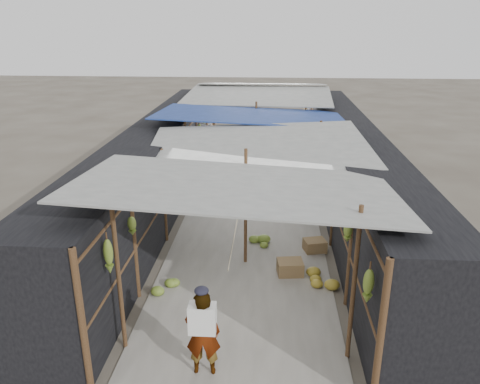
% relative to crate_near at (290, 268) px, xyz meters
% --- Properties ---
extents(ground, '(80.00, 80.00, 0.00)m').
position_rel_crate_near_xyz_m(ground, '(-0.97, -2.54, -0.16)').
color(ground, '#6B6356').
rests_on(ground, ground).
extents(aisle_slab, '(3.60, 16.00, 0.02)m').
position_rel_crate_near_xyz_m(aisle_slab, '(-0.97, 3.96, -0.15)').
color(aisle_slab, '#9E998E').
rests_on(aisle_slab, ground).
extents(stall_left, '(1.40, 15.00, 2.30)m').
position_rel_crate_near_xyz_m(stall_left, '(-3.67, 3.96, 0.99)').
color(stall_left, black).
rests_on(stall_left, ground).
extents(stall_right, '(1.40, 15.00, 2.30)m').
position_rel_crate_near_xyz_m(stall_right, '(1.73, 3.96, 0.99)').
color(stall_right, black).
rests_on(stall_right, ground).
extents(crate_near, '(0.58, 0.48, 0.32)m').
position_rel_crate_near_xyz_m(crate_near, '(0.00, 0.00, 0.00)').
color(crate_near, '#95784C').
rests_on(crate_near, ground).
extents(crate_mid, '(0.56, 0.50, 0.29)m').
position_rel_crate_near_xyz_m(crate_mid, '(0.60, 1.10, -0.01)').
color(crate_mid, '#95784C').
rests_on(crate_mid, ground).
extents(crate_back, '(0.48, 0.40, 0.29)m').
position_rel_crate_near_xyz_m(crate_back, '(-1.90, 8.44, -0.01)').
color(crate_back, '#95784C').
rests_on(crate_back, ground).
extents(black_basin, '(0.60, 0.60, 0.18)m').
position_rel_crate_near_xyz_m(black_basin, '(0.30, 3.36, -0.07)').
color(black_basin, black).
rests_on(black_basin, ground).
extents(vendor_elderly, '(0.54, 0.37, 1.42)m').
position_rel_crate_near_xyz_m(vendor_elderly, '(-1.40, -3.04, 0.55)').
color(vendor_elderly, silver).
rests_on(vendor_elderly, ground).
extents(shopper_blue, '(0.95, 0.84, 1.63)m').
position_rel_crate_near_xyz_m(shopper_blue, '(-1.80, 6.70, 0.66)').
color(shopper_blue, '#213CA6').
rests_on(shopper_blue, ground).
extents(vendor_seated, '(0.45, 0.70, 1.03)m').
position_rel_crate_near_xyz_m(vendor_seated, '(0.53, 3.14, 0.36)').
color(vendor_seated, '#544C48').
rests_on(vendor_seated, ground).
extents(market_canopy, '(5.62, 15.20, 2.77)m').
position_rel_crate_near_xyz_m(market_canopy, '(-0.94, 4.31, 2.25)').
color(market_canopy, brown).
rests_on(market_canopy, ground).
extents(hanging_bananas, '(3.96, 14.35, 0.82)m').
position_rel_crate_near_xyz_m(hanging_bananas, '(-0.97, 4.08, 1.46)').
color(hanging_bananas, olive).
rests_on(hanging_bananas, ground).
extents(floor_bananas, '(3.84, 9.38, 0.36)m').
position_rel_crate_near_xyz_m(floor_bananas, '(-0.80, 3.42, 0.01)').
color(floor_bananas, olive).
rests_on(floor_bananas, ground).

